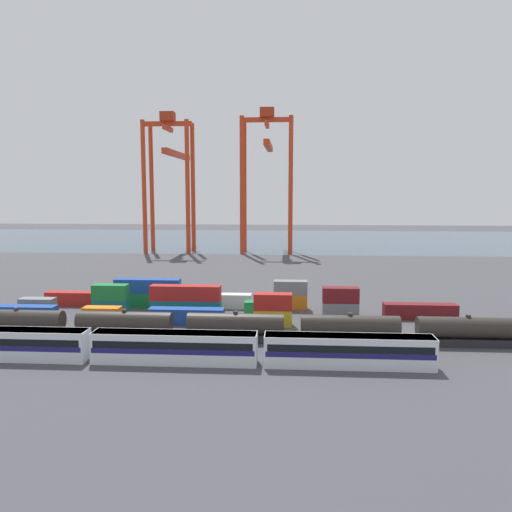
% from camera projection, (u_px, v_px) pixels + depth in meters
% --- Properties ---
extents(ground_plane, '(420.00, 420.00, 0.00)m').
position_uv_depth(ground_plane, '(257.00, 280.00, 124.63)').
color(ground_plane, '#424247').
extents(harbour_water, '(400.00, 110.00, 0.01)m').
position_uv_depth(harbour_water, '(273.00, 240.00, 228.33)').
color(harbour_water, '#384C60').
rests_on(harbour_water, ground_plane).
extents(passenger_train, '(63.38, 3.14, 3.90)m').
position_uv_depth(passenger_train, '(175.00, 346.00, 63.85)').
color(passenger_train, silver).
rests_on(passenger_train, ground_plane).
extents(freight_tank_row, '(78.23, 2.89, 4.35)m').
position_uv_depth(freight_tank_row, '(236.00, 327.00, 73.27)').
color(freight_tank_row, '#232326').
rests_on(freight_tank_row, ground_plane).
extents(shipping_container_0, '(12.10, 2.44, 2.60)m').
position_uv_depth(shipping_container_0, '(20.00, 313.00, 84.58)').
color(shipping_container_0, '#1C4299').
rests_on(shipping_container_0, ground_plane).
extents(shipping_container_1, '(6.04, 2.44, 2.60)m').
position_uv_depth(shipping_container_1, '(102.00, 315.00, 83.63)').
color(shipping_container_1, orange).
rests_on(shipping_container_1, ground_plane).
extents(shipping_container_2, '(12.10, 2.44, 2.60)m').
position_uv_depth(shipping_container_2, '(187.00, 316.00, 82.68)').
color(shipping_container_2, '#1C4299').
rests_on(shipping_container_2, ground_plane).
extents(shipping_container_3, '(6.04, 2.44, 2.60)m').
position_uv_depth(shipping_container_3, '(273.00, 318.00, 81.73)').
color(shipping_container_3, gold).
rests_on(shipping_container_3, ground_plane).
extents(shipping_container_4, '(6.04, 2.44, 2.60)m').
position_uv_depth(shipping_container_4, '(273.00, 302.00, 81.41)').
color(shipping_container_4, '#AD211C').
rests_on(shipping_container_4, shipping_container_3).
extents(shipping_container_5, '(6.04, 2.44, 2.60)m').
position_uv_depth(shipping_container_5, '(38.00, 305.00, 90.54)').
color(shipping_container_5, slate).
rests_on(shipping_container_5, ground_plane).
extents(shipping_container_6, '(6.04, 2.44, 2.60)m').
position_uv_depth(shipping_container_6, '(111.00, 307.00, 89.64)').
color(shipping_container_6, '#146066').
rests_on(shipping_container_6, ground_plane).
extents(shipping_container_7, '(6.04, 2.44, 2.60)m').
position_uv_depth(shipping_container_7, '(110.00, 292.00, 89.32)').
color(shipping_container_7, '#197538').
rests_on(shipping_container_7, shipping_container_6).
extents(shipping_container_8, '(12.10, 2.44, 2.60)m').
position_uv_depth(shipping_container_8, '(186.00, 308.00, 88.74)').
color(shipping_container_8, '#146066').
rests_on(shipping_container_8, ground_plane).
extents(shipping_container_9, '(12.10, 2.44, 2.60)m').
position_uv_depth(shipping_container_9, '(186.00, 293.00, 88.42)').
color(shipping_container_9, '#AD211C').
rests_on(shipping_container_9, shipping_container_8).
extents(shipping_container_10, '(6.04, 2.44, 2.60)m').
position_uv_depth(shipping_container_10, '(262.00, 309.00, 87.84)').
color(shipping_container_10, '#197538').
rests_on(shipping_container_10, ground_plane).
extents(shipping_container_11, '(6.04, 2.44, 2.60)m').
position_uv_depth(shipping_container_11, '(340.00, 310.00, 86.93)').
color(shipping_container_11, slate).
rests_on(shipping_container_11, ground_plane).
extents(shipping_container_12, '(6.04, 2.44, 2.60)m').
position_uv_depth(shipping_container_12, '(341.00, 295.00, 86.61)').
color(shipping_container_12, maroon).
rests_on(shipping_container_12, shipping_container_11).
extents(shipping_container_13, '(12.10, 2.44, 2.60)m').
position_uv_depth(shipping_container_13, '(420.00, 311.00, 86.03)').
color(shipping_container_13, maroon).
rests_on(shipping_container_13, ground_plane).
extents(shipping_container_14, '(12.10, 2.44, 2.60)m').
position_uv_depth(shipping_container_14, '(79.00, 299.00, 96.17)').
color(shipping_container_14, '#AD211C').
rests_on(shipping_container_14, ground_plane).
extents(shipping_container_15, '(12.10, 2.44, 2.60)m').
position_uv_depth(shipping_container_15, '(148.00, 300.00, 95.27)').
color(shipping_container_15, '#197538').
rests_on(shipping_container_15, ground_plane).
extents(shipping_container_16, '(12.10, 2.44, 2.60)m').
position_uv_depth(shipping_container_16, '(148.00, 286.00, 94.95)').
color(shipping_container_16, '#1C4299').
rests_on(shipping_container_16, shipping_container_15).
extents(shipping_container_17, '(12.10, 2.44, 2.60)m').
position_uv_depth(shipping_container_17, '(218.00, 301.00, 94.37)').
color(shipping_container_17, silver).
rests_on(shipping_container_17, ground_plane).
extents(shipping_container_18, '(6.04, 2.44, 2.60)m').
position_uv_depth(shipping_container_18, '(290.00, 302.00, 93.47)').
color(shipping_container_18, orange).
rests_on(shipping_container_18, ground_plane).
extents(shipping_container_19, '(6.04, 2.44, 2.60)m').
position_uv_depth(shipping_container_19, '(291.00, 288.00, 93.15)').
color(shipping_container_19, slate).
rests_on(shipping_container_19, shipping_container_18).
extents(gantry_crane_west, '(16.72, 39.29, 48.56)m').
position_uv_depth(gantry_crane_west, '(171.00, 169.00, 183.03)').
color(gantry_crane_west, red).
rests_on(gantry_crane_west, ground_plane).
extents(gantry_crane_central, '(18.07, 32.71, 49.60)m').
position_uv_depth(gantry_crane_central, '(267.00, 166.00, 179.62)').
color(gantry_crane_central, red).
rests_on(gantry_crane_central, ground_plane).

